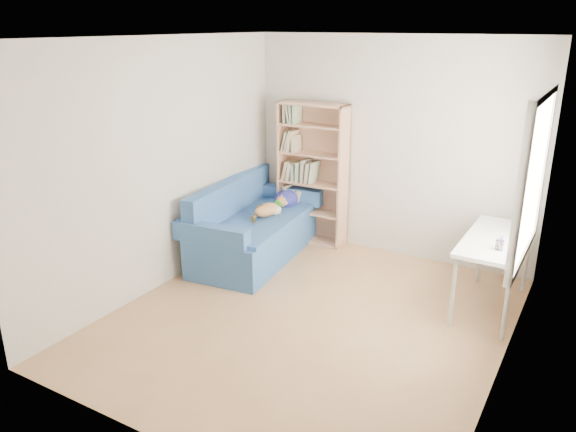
# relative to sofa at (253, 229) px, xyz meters

# --- Properties ---
(ground) EXTENTS (4.00, 4.00, 0.00)m
(ground) POSITION_rel_sofa_xyz_m (1.33, -1.03, -0.34)
(ground) COLOR #A4754A
(ground) RESTS_ON ground
(room_shell) EXTENTS (3.54, 4.04, 2.62)m
(room_shell) POSITION_rel_sofa_xyz_m (1.43, -0.99, 1.29)
(room_shell) COLOR silver
(room_shell) RESTS_ON ground
(sofa) EXTENTS (1.09, 1.96, 0.92)m
(sofa) POSITION_rel_sofa_xyz_m (0.00, 0.00, 0.00)
(sofa) COLOR #254C85
(sofa) RESTS_ON ground
(bookshelf) EXTENTS (0.90, 0.28, 1.79)m
(bookshelf) POSITION_rel_sofa_xyz_m (0.37, 0.82, 0.48)
(bookshelf) COLOR tan
(bookshelf) RESTS_ON ground
(desk) EXTENTS (0.57, 1.24, 0.75)m
(desk) POSITION_rel_sofa_xyz_m (2.78, 0.09, 0.34)
(desk) COLOR white
(desk) RESTS_ON ground
(pen_cup) EXTENTS (0.08, 0.08, 0.14)m
(pen_cup) POSITION_rel_sofa_xyz_m (2.85, -0.21, 0.46)
(pen_cup) COLOR white
(pen_cup) RESTS_ON desk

